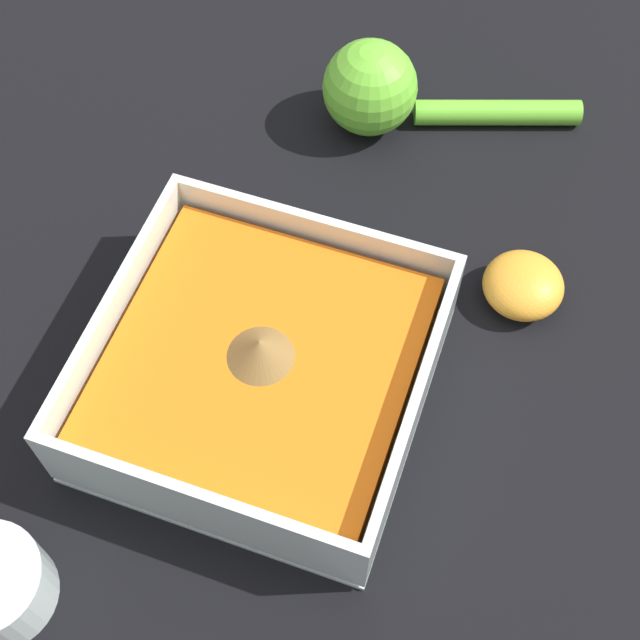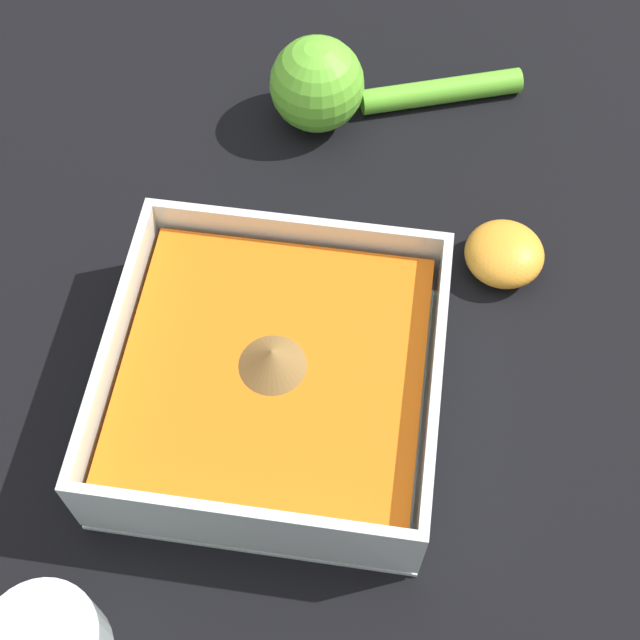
% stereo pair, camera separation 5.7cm
% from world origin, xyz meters
% --- Properties ---
extents(ground_plane, '(4.00, 4.00, 0.00)m').
position_xyz_m(ground_plane, '(0.00, 0.00, 0.00)').
color(ground_plane, black).
extents(square_dish, '(0.20, 0.20, 0.07)m').
position_xyz_m(square_dish, '(-0.03, 0.04, 0.03)').
color(square_dish, silver).
rests_on(square_dish, ground_plane).
extents(lemon_squeezer, '(0.10, 0.20, 0.07)m').
position_xyz_m(lemon_squeezer, '(-0.28, 0.04, 0.03)').
color(lemon_squeezer, '#6BC633').
rests_on(lemon_squeezer, ground_plane).
extents(lemon_half, '(0.06, 0.06, 0.03)m').
position_xyz_m(lemon_half, '(-0.15, 0.18, 0.02)').
color(lemon_half, orange).
rests_on(lemon_half, ground_plane).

